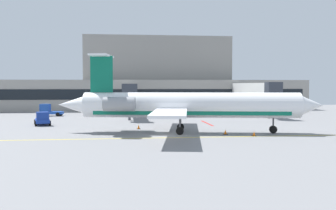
{
  "coord_description": "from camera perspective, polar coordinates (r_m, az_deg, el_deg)",
  "views": [
    {
      "loc": [
        -5.06,
        -42.51,
        5.73
      ],
      "look_at": [
        0.87,
        8.29,
        3.0
      ],
      "focal_mm": 41.15,
      "sensor_mm": 36.0,
      "label": 1
    }
  ],
  "objects": [
    {
      "name": "regional_jet",
      "position": [
        45.57,
        2.67,
        -0.06
      ],
      "size": [
        31.37,
        24.12,
        9.25
      ],
      "color": "white",
      "rests_on": "ground"
    },
    {
      "name": "safety_cone_alpha",
      "position": [
        49.74,
        -4.38,
        -3.28
      ],
      "size": [
        0.47,
        0.47,
        0.55
      ],
      "color": "orange",
      "rests_on": "ground"
    },
    {
      "name": "ground",
      "position": [
        43.2,
        0.12,
        -4.63
      ],
      "size": [
        120.0,
        120.0,
        0.11
      ],
      "color": "slate"
    },
    {
      "name": "safety_cone_charlie",
      "position": [
        44.78,
        8.5,
        -4.01
      ],
      "size": [
        0.47,
        0.47,
        0.55
      ],
      "color": "orange",
      "rests_on": "ground"
    },
    {
      "name": "terminal_building",
      "position": [
        88.82,
        -4.08,
        3.21
      ],
      "size": [
        79.08,
        11.98,
        16.85
      ],
      "color": "gray",
      "rests_on": "ground"
    },
    {
      "name": "jet_bridge_east",
      "position": [
        74.5,
        12.58,
        2.25
      ],
      "size": [
        2.4,
        22.81,
        6.14
      ],
      "color": "silver",
      "rests_on": "ground"
    },
    {
      "name": "baggage_tug",
      "position": [
        73.32,
        -17.28,
        -0.79
      ],
      "size": [
        4.35,
        2.43,
        2.18
      ],
      "color": "#1E4CB2",
      "rests_on": "ground"
    },
    {
      "name": "safety_cone_bravo",
      "position": [
        43.92,
        12.63,
        -4.19
      ],
      "size": [
        0.47,
        0.47,
        0.55
      ],
      "color": "orange",
      "rests_on": "ground"
    },
    {
      "name": "fuel_tank",
      "position": [
        74.83,
        8.63,
        -0.42
      ],
      "size": [
        8.06,
        2.2,
        2.18
      ],
      "color": "white",
      "rests_on": "ground"
    },
    {
      "name": "jet_bridge_west",
      "position": [
        70.06,
        -5.86,
        2.02
      ],
      "size": [
        2.4,
        23.39,
        5.85
      ],
      "color": "silver",
      "rests_on": "ground"
    },
    {
      "name": "pushback_tractor",
      "position": [
        56.84,
        -18.11,
        -1.98
      ],
      "size": [
        2.89,
        4.18,
        1.92
      ],
      "color": "#19389E",
      "rests_on": "ground"
    }
  ]
}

